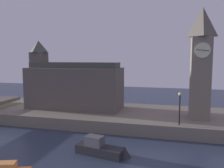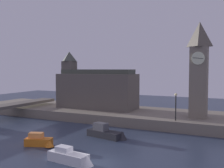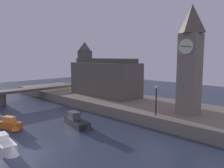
{
  "view_description": "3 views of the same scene",
  "coord_description": "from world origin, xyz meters",
  "px_view_note": "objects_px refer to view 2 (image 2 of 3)",
  "views": [
    {
      "loc": [
        2.91,
        -12.13,
        9.09
      ],
      "look_at": [
        -4.72,
        16.97,
        5.71
      ],
      "focal_mm": 37.8,
      "sensor_mm": 36.0,
      "label": 1
    },
    {
      "loc": [
        11.05,
        -20.27,
        8.48
      ],
      "look_at": [
        -6.34,
        15.98,
        6.15
      ],
      "focal_mm": 41.98,
      "sensor_mm": 36.0,
      "label": 2
    },
    {
      "loc": [
        19.03,
        -8.16,
        8.81
      ],
      "look_at": [
        -5.61,
        16.54,
        4.46
      ],
      "focal_mm": 35.92,
      "sensor_mm": 36.0,
      "label": 3
    }
  ],
  "objects_px": {
    "clock_tower": "(199,68)",
    "streetlamp": "(176,103)",
    "boat_barge_dark": "(108,133)",
    "parliament_hall": "(95,89)",
    "boat_patrol_orange": "(40,141)",
    "boat_ferry_white": "(71,157)"
  },
  "relations": [
    {
      "from": "boat_ferry_white",
      "to": "boat_barge_dark",
      "type": "distance_m",
      "value": 9.19
    },
    {
      "from": "parliament_hall",
      "to": "boat_ferry_white",
      "type": "distance_m",
      "value": 23.96
    },
    {
      "from": "clock_tower",
      "to": "boat_patrol_orange",
      "type": "xyz_separation_m",
      "value": [
        -14.45,
        -16.76,
        -8.03
      ]
    },
    {
      "from": "streetlamp",
      "to": "boat_ferry_white",
      "type": "height_order",
      "value": "streetlamp"
    },
    {
      "from": "boat_patrol_orange",
      "to": "boat_ferry_white",
      "type": "height_order",
      "value": "boat_patrol_orange"
    },
    {
      "from": "boat_barge_dark",
      "to": "boat_patrol_orange",
      "type": "bearing_deg",
      "value": -129.54
    },
    {
      "from": "streetlamp",
      "to": "boat_barge_dark",
      "type": "distance_m",
      "value": 10.16
    },
    {
      "from": "clock_tower",
      "to": "boat_barge_dark",
      "type": "distance_m",
      "value": 16.1
    },
    {
      "from": "streetlamp",
      "to": "boat_patrol_orange",
      "type": "xyz_separation_m",
      "value": [
        -12.01,
        -13.11,
        -3.29
      ]
    },
    {
      "from": "parliament_hall",
      "to": "boat_patrol_orange",
      "type": "relative_size",
      "value": 3.82
    },
    {
      "from": "boat_ferry_white",
      "to": "clock_tower",
      "type": "bearing_deg",
      "value": 66.91
    },
    {
      "from": "streetlamp",
      "to": "boat_patrol_orange",
      "type": "height_order",
      "value": "streetlamp"
    },
    {
      "from": "streetlamp",
      "to": "boat_ferry_white",
      "type": "distance_m",
      "value": 17.34
    },
    {
      "from": "clock_tower",
      "to": "parliament_hall",
      "type": "height_order",
      "value": "clock_tower"
    },
    {
      "from": "clock_tower",
      "to": "streetlamp",
      "type": "distance_m",
      "value": 6.47
    },
    {
      "from": "boat_patrol_orange",
      "to": "boat_ferry_white",
      "type": "xyz_separation_m",
      "value": [
        6.09,
        -2.85,
        -0.02
      ]
    },
    {
      "from": "clock_tower",
      "to": "boat_patrol_orange",
      "type": "height_order",
      "value": "clock_tower"
    },
    {
      "from": "streetlamp",
      "to": "boat_ferry_white",
      "type": "bearing_deg",
      "value": -110.36
    },
    {
      "from": "streetlamp",
      "to": "parliament_hall",
      "type": "bearing_deg",
      "value": 160.56
    },
    {
      "from": "boat_barge_dark",
      "to": "clock_tower",
      "type": "bearing_deg",
      "value": 48.53
    },
    {
      "from": "clock_tower",
      "to": "boat_ferry_white",
      "type": "height_order",
      "value": "clock_tower"
    },
    {
      "from": "boat_ferry_white",
      "to": "boat_barge_dark",
      "type": "xyz_separation_m",
      "value": [
        -0.88,
        9.15,
        0.04
      ]
    }
  ]
}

